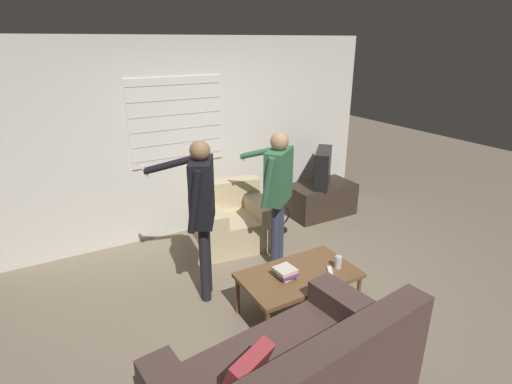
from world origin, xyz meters
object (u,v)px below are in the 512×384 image
object	(u,v)px
book_stack	(286,273)
floor_fan	(280,219)
coffee_table	(299,277)
tv	(323,167)
armchair_beige	(233,220)
spare_remote	(330,271)
person_right_standing	(277,184)
person_left_standing	(201,202)
soda_can	(338,262)

from	to	relation	value
book_stack	floor_fan	distance (m)	1.88
coffee_table	tv	distance (m)	2.45
armchair_beige	coffee_table	bearing A→B (deg)	92.36
armchair_beige	coffee_table	xyz separation A→B (m)	(-0.11, -1.63, 0.10)
coffee_table	floor_fan	distance (m)	1.80
tv	coffee_table	bearing A→B (deg)	-0.13
spare_remote	book_stack	bearing A→B (deg)	-165.52
armchair_beige	person_right_standing	bearing A→B (deg)	111.23
person_right_standing	spare_remote	bearing A→B (deg)	-131.50
person_left_standing	soda_can	world-z (taller)	person_left_standing
tv	soda_can	xyz separation A→B (m)	(-1.27, -1.87, -0.25)
coffee_table	person_right_standing	world-z (taller)	person_right_standing
book_stack	soda_can	size ratio (longest dim) A/B	1.66
spare_remote	floor_fan	bearing A→B (deg)	103.05
tv	person_left_standing	bearing A→B (deg)	-22.37
book_stack	floor_fan	world-z (taller)	book_stack
tv	person_right_standing	size ratio (longest dim) A/B	0.40
floor_fan	tv	bearing A→B (deg)	12.48
coffee_table	tv	xyz separation A→B (m)	(1.65, 1.77, 0.35)
book_stack	spare_remote	xyz separation A→B (m)	(0.42, -0.12, -0.04)
person_right_standing	floor_fan	xyz separation A→B (m)	(0.51, 0.70, -0.83)
soda_can	person_right_standing	bearing A→B (deg)	94.41
tv	spare_remote	distance (m)	2.36
coffee_table	person_right_standing	distance (m)	1.12
armchair_beige	spare_remote	size ratio (longest dim) A/B	7.40
book_stack	floor_fan	size ratio (longest dim) A/B	0.57
book_stack	floor_fan	bearing A→B (deg)	58.82
floor_fan	coffee_table	bearing A→B (deg)	-117.22
coffee_table	spare_remote	distance (m)	0.30
book_stack	spare_remote	size ratio (longest dim) A/B	1.58
coffee_table	spare_remote	xyz separation A→B (m)	(0.27, -0.12, 0.05)
armchair_beige	coffee_table	distance (m)	1.63
soda_can	floor_fan	size ratio (longest dim) A/B	0.34
book_stack	person_left_standing	bearing A→B (deg)	126.86
tv	spare_remote	xyz separation A→B (m)	(-1.38, -1.89, -0.30)
coffee_table	person_right_standing	size ratio (longest dim) A/B	0.70
coffee_table	person_left_standing	size ratio (longest dim) A/B	0.67
person_right_standing	soda_can	xyz separation A→B (m)	(0.08, -0.99, -0.50)
person_left_standing	book_stack	distance (m)	1.04
armchair_beige	tv	world-z (taller)	tv
coffee_table	floor_fan	size ratio (longest dim) A/B	2.97
armchair_beige	soda_can	bearing A→B (deg)	105.27
coffee_table	book_stack	world-z (taller)	book_stack
armchair_beige	spare_remote	bearing A→B (deg)	101.52
armchair_beige	book_stack	size ratio (longest dim) A/B	4.67
coffee_table	soda_can	distance (m)	0.41
person_left_standing	soda_can	xyz separation A→B (m)	(1.05, -0.80, -0.54)
tv	floor_fan	xyz separation A→B (m)	(-0.84, -0.19, -0.57)
person_left_standing	book_stack	xyz separation A→B (m)	(0.53, -0.70, -0.55)
coffee_table	person_left_standing	bearing A→B (deg)	133.65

